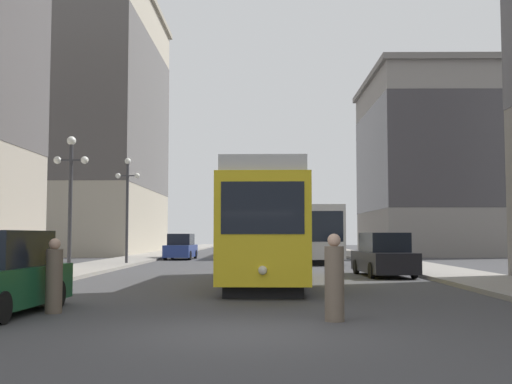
{
  "coord_description": "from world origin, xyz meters",
  "views": [
    {
      "loc": [
        0.36,
        -11.14,
        1.72
      ],
      "look_at": [
        0.14,
        10.04,
        3.17
      ],
      "focal_mm": 44.18,
      "sensor_mm": 36.0,
      "label": 1
    }
  ],
  "objects_px": {
    "parked_car_right_far": "(384,256)",
    "lamp_post_left_far": "(127,194)",
    "streetcar": "(266,224)",
    "pedestrian_crossing_far": "(54,278)",
    "transit_bus": "(314,232)",
    "pedestrian_crossing_near": "(334,280)",
    "parked_car_left_near": "(181,247)",
    "lamp_post_left_near": "(71,183)"
  },
  "relations": [
    {
      "from": "pedestrian_crossing_far",
      "to": "lamp_post_left_far",
      "type": "bearing_deg",
      "value": 79.72
    },
    {
      "from": "transit_bus",
      "to": "lamp_post_left_far",
      "type": "relative_size",
      "value": 2.07
    },
    {
      "from": "parked_car_left_near",
      "to": "parked_car_right_far",
      "type": "distance_m",
      "value": 21.35
    },
    {
      "from": "lamp_post_left_near",
      "to": "lamp_post_left_far",
      "type": "distance_m",
      "value": 10.65
    },
    {
      "from": "lamp_post_left_far",
      "to": "pedestrian_crossing_far",
      "type": "bearing_deg",
      "value": -81.9
    },
    {
      "from": "parked_car_left_near",
      "to": "pedestrian_crossing_near",
      "type": "relative_size",
      "value": 2.58
    },
    {
      "from": "transit_bus",
      "to": "pedestrian_crossing_near",
      "type": "xyz_separation_m",
      "value": [
        -1.93,
        -28.47,
        -1.13
      ]
    },
    {
      "from": "parked_car_right_far",
      "to": "pedestrian_crossing_near",
      "type": "relative_size",
      "value": 2.79
    },
    {
      "from": "transit_bus",
      "to": "pedestrian_crossing_near",
      "type": "distance_m",
      "value": 28.56
    },
    {
      "from": "transit_bus",
      "to": "parked_car_left_near",
      "type": "distance_m",
      "value": 9.99
    },
    {
      "from": "pedestrian_crossing_near",
      "to": "lamp_post_left_far",
      "type": "distance_m",
      "value": 25.02
    },
    {
      "from": "pedestrian_crossing_near",
      "to": "pedestrian_crossing_far",
      "type": "relative_size",
      "value": 1.06
    },
    {
      "from": "streetcar",
      "to": "lamp_post_left_far",
      "type": "height_order",
      "value": "lamp_post_left_far"
    },
    {
      "from": "parked_car_left_near",
      "to": "parked_car_right_far",
      "type": "relative_size",
      "value": 0.92
    },
    {
      "from": "pedestrian_crossing_near",
      "to": "lamp_post_left_near",
      "type": "distance_m",
      "value": 15.71
    },
    {
      "from": "parked_car_right_far",
      "to": "pedestrian_crossing_near",
      "type": "distance_m",
      "value": 14.38
    },
    {
      "from": "transit_bus",
      "to": "lamp_post_left_far",
      "type": "bearing_deg",
      "value": -153.73
    },
    {
      "from": "transit_bus",
      "to": "lamp_post_left_far",
      "type": "height_order",
      "value": "lamp_post_left_far"
    },
    {
      "from": "lamp_post_left_near",
      "to": "lamp_post_left_far",
      "type": "height_order",
      "value": "lamp_post_left_far"
    },
    {
      "from": "parked_car_right_far",
      "to": "lamp_post_left_far",
      "type": "distance_m",
      "value": 16.07
    },
    {
      "from": "parked_car_right_far",
      "to": "lamp_post_left_near",
      "type": "xyz_separation_m",
      "value": [
        -12.82,
        -1.49,
        2.95
      ]
    },
    {
      "from": "parked_car_right_far",
      "to": "pedestrian_crossing_far",
      "type": "bearing_deg",
      "value": 49.18
    },
    {
      "from": "parked_car_left_near",
      "to": "pedestrian_crossing_near",
      "type": "height_order",
      "value": "parked_car_left_near"
    },
    {
      "from": "parked_car_left_near",
      "to": "pedestrian_crossing_far",
      "type": "height_order",
      "value": "parked_car_left_near"
    },
    {
      "from": "streetcar",
      "to": "pedestrian_crossing_near",
      "type": "height_order",
      "value": "streetcar"
    },
    {
      "from": "streetcar",
      "to": "lamp_post_left_far",
      "type": "bearing_deg",
      "value": 121.89
    },
    {
      "from": "parked_car_right_far",
      "to": "pedestrian_crossing_far",
      "type": "distance_m",
      "value": 15.95
    },
    {
      "from": "transit_bus",
      "to": "lamp_post_left_near",
      "type": "distance_m",
      "value": 19.6
    },
    {
      "from": "parked_car_left_near",
      "to": "pedestrian_crossing_far",
      "type": "bearing_deg",
      "value": -85.68
    },
    {
      "from": "lamp_post_left_near",
      "to": "parked_car_right_far",
      "type": "bearing_deg",
      "value": 6.64
    },
    {
      "from": "pedestrian_crossing_far",
      "to": "lamp_post_left_far",
      "type": "relative_size",
      "value": 0.27
    },
    {
      "from": "transit_bus",
      "to": "parked_car_left_near",
      "type": "bearing_deg",
      "value": 157.86
    },
    {
      "from": "transit_bus",
      "to": "streetcar",
      "type": "bearing_deg",
      "value": -99.69
    },
    {
      "from": "parked_car_right_far",
      "to": "lamp_post_left_far",
      "type": "bearing_deg",
      "value": -38.88
    },
    {
      "from": "parked_car_left_near",
      "to": "parked_car_right_far",
      "type": "height_order",
      "value": "same"
    },
    {
      "from": "pedestrian_crossing_near",
      "to": "lamp_post_left_near",
      "type": "bearing_deg",
      "value": -109.8
    },
    {
      "from": "streetcar",
      "to": "pedestrian_crossing_far",
      "type": "relative_size",
      "value": 7.41
    },
    {
      "from": "lamp_post_left_near",
      "to": "pedestrian_crossing_near",
      "type": "bearing_deg",
      "value": -53.58
    },
    {
      "from": "lamp_post_left_near",
      "to": "lamp_post_left_far",
      "type": "bearing_deg",
      "value": 90.0
    },
    {
      "from": "streetcar",
      "to": "pedestrian_crossing_far",
      "type": "xyz_separation_m",
      "value": [
        -4.73,
        -8.67,
        -1.33
      ]
    },
    {
      "from": "parked_car_left_near",
      "to": "pedestrian_crossing_far",
      "type": "relative_size",
      "value": 2.74
    },
    {
      "from": "transit_bus",
      "to": "pedestrian_crossing_far",
      "type": "relative_size",
      "value": 7.52
    }
  ]
}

